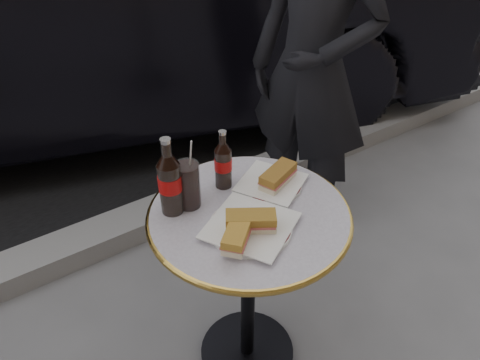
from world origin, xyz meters
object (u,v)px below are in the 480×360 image
plate_right (271,184)px  cola_bottle_left (169,176)px  cola_bottle_right (223,159)px  cola_glass (188,185)px  plate_left (250,227)px  pedestrian (313,70)px  parked_car (95,4)px  bistro_table (248,292)px

plate_right → cola_bottle_left: cola_bottle_left is taller
cola_bottle_right → cola_glass: cola_bottle_right is taller
cola_glass → plate_right: bearing=-13.1°
plate_left → pedestrian: size_ratio=0.15×
plate_left → pedestrian: pedestrian is taller
parked_car → cola_bottle_left: bearing=-177.2°
cola_bottle_right → parked_car: size_ratio=0.04×
bistro_table → parked_car: 2.20m
plate_right → pedestrian: pedestrian is taller
bistro_table → parked_car: bearing=82.1°
cola_bottle_right → cola_glass: (-0.14, -0.03, -0.03)m
plate_left → cola_glass: cola_glass is taller
cola_bottle_right → cola_glass: 0.14m
bistro_table → cola_bottle_left: size_ratio=2.90×
cola_bottle_left → bistro_table: bearing=-35.3°
cola_bottle_right → cola_glass: bearing=-169.7°
cola_bottle_right → pedestrian: (0.71, 0.39, -0.01)m
cola_bottle_right → cola_bottle_left: bearing=-173.7°
cola_bottle_left → pedestrian: pedestrian is taller
plate_right → parked_car: (0.17, 2.07, 0.06)m
plate_left → cola_glass: size_ratio=1.60×
parked_car → pedestrian: (0.42, -1.59, 0.03)m
plate_left → parked_car: parked_car is taller
bistro_table → cola_bottle_right: 0.49m
cola_bottle_right → parked_car: (0.29, 1.98, -0.04)m
cola_glass → pedestrian: 0.94m
bistro_table → plate_left: 0.38m
plate_right → bistro_table: bearing=-152.9°
plate_left → cola_glass: bearing=115.0°
plate_left → cola_bottle_left: (-0.15, 0.20, 0.12)m
cola_glass → parked_car: 2.05m
plate_left → parked_car: 2.23m
cola_glass → pedestrian: bearing=26.1°
plate_right → cola_bottle_right: 0.18m
cola_bottle_right → plate_left: bearing=-102.4°
plate_right → cola_glass: cola_glass is taller
cola_bottle_left → parked_car: size_ratio=0.05×
bistro_table → cola_bottle_left: cola_bottle_left is taller
cola_glass → pedestrian: pedestrian is taller
plate_right → cola_glass: (-0.27, 0.06, 0.07)m
cola_bottle_left → pedestrian: 0.99m
cola_bottle_left → parked_car: (0.49, 2.00, -0.06)m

